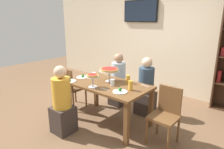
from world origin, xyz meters
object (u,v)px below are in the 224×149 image
cutlery_fork_far (145,86)px  dining_table (108,89)px  television (140,11)px  salad_plate_spare (120,91)px  beer_glass_amber_short (131,86)px  personal_pizza_stand (93,78)px  diner_far_right (146,90)px  diner_far_left (118,83)px  salad_plate_far_diner (82,77)px  water_glass_clear_far (113,82)px  cutlery_knife_near (105,89)px  deep_dish_pizza_stand (109,70)px  water_glass_clear_near (94,75)px  cutlery_fork_near (97,75)px  beer_glass_amber_tall (128,79)px  chair_head_east (166,112)px  diner_near_left (62,105)px  salad_plate_near_diner (69,81)px  chair_head_west (71,86)px

cutlery_fork_far → dining_table: bearing=40.2°
television → salad_plate_spare: television is taller
beer_glass_amber_short → television: bearing=119.8°
personal_pizza_stand → beer_glass_amber_short: bearing=26.8°
diner_far_right → diner_far_left: bearing=-90.0°
diner_far_right → salad_plate_spare: bearing=4.3°
salad_plate_spare → beer_glass_amber_short: beer_glass_amber_short is taller
diner_far_left → salad_plate_far_diner: 0.86m
water_glass_clear_far → cutlery_knife_near: bearing=-82.7°
personal_pizza_stand → salad_plate_spare: 0.53m
diner_far_right → deep_dish_pizza_stand: (-0.41, -0.62, 0.46)m
water_glass_clear_near → cutlery_fork_near: bearing=113.3°
personal_pizza_stand → cutlery_fork_far: personal_pizza_stand is taller
cutlery_fork_far → water_glass_clear_far: bearing=48.9°
television → beer_glass_amber_tall: (0.97, -1.86, -1.22)m
salad_plate_spare → cutlery_knife_near: size_ratio=1.30×
cutlery_fork_near → cutlery_fork_far: size_ratio=1.00×
television → chair_head_east: size_ratio=1.13×
television → personal_pizza_stand: size_ratio=4.36×
water_glass_clear_far → cutlery_fork_near: size_ratio=0.63×
beer_glass_amber_tall → water_glass_clear_far: size_ratio=1.30×
dining_table → beer_glass_amber_short: 0.52m
diner_near_left → cutlery_knife_near: bearing=-45.5°
diner_far_right → salad_plate_near_diner: (-0.98, -1.09, 0.26)m
cutlery_knife_near → salad_plate_near_diner: bearing=-169.1°
dining_table → personal_pizza_stand: size_ratio=6.45×
chair_head_east → salad_plate_far_diner: (-1.71, -0.14, 0.27)m
dining_table → personal_pizza_stand: personal_pizza_stand is taller
diner_far_right → salad_plate_spare: (0.07, -0.92, 0.26)m
personal_pizza_stand → water_glass_clear_far: personal_pizza_stand is taller
diner_near_left → water_glass_clear_near: diner_near_left is taller
chair_head_east → water_glass_clear_far: 1.00m
deep_dish_pizza_stand → salad_plate_far_diner: size_ratio=1.57×
diner_far_right → chair_head_east: diner_far_right is taller
diner_near_left → salad_plate_spare: size_ratio=4.93×
water_glass_clear_far → salad_plate_near_diner: bearing=-156.3°
beer_glass_amber_short → cutlery_fork_near: beer_glass_amber_short is taller
television → chair_head_west: television is taller
diner_far_right → salad_plate_spare: size_ratio=4.93×
beer_glass_amber_tall → cutlery_fork_far: (0.31, 0.08, -0.07)m
dining_table → beer_glass_amber_short: beer_glass_amber_short is taller
chair_head_east → deep_dish_pizza_stand: deep_dish_pizza_stand is taller
cutlery_fork_far → chair_head_east: bearing=166.3°
salad_plate_near_diner → salad_plate_far_diner: 0.33m
television → water_glass_clear_far: television is taller
diner_far_left → cutlery_knife_near: size_ratio=6.39×
beer_glass_amber_tall → chair_head_west: bearing=-167.0°
television → diner_near_left: television is taller
cutlery_fork_far → beer_glass_amber_tall: bearing=24.3°
diner_far_right → television: bearing=-142.2°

